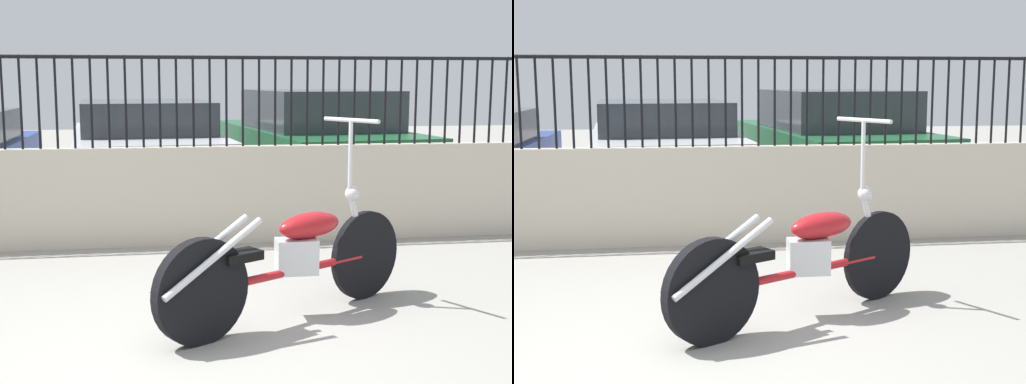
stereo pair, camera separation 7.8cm
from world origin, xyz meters
TOP-DOWN VIEW (x-y plane):
  - ground_plane at (0.00, 0.00)m, footprint 40.00×40.00m
  - low_wall at (0.00, 3.11)m, footprint 8.44×0.18m
  - fence_railing at (-0.00, 3.11)m, footprint 8.44×0.04m
  - motorcycle_red at (1.00, 0.70)m, footprint 1.90×1.18m
  - car_silver at (0.07, 5.93)m, footprint 2.19×4.49m
  - car_green at (2.49, 6.14)m, footprint 2.40×4.71m

SIDE VIEW (x-z plane):
  - ground_plane at x=0.00m, z-range 0.00..0.00m
  - motorcycle_red at x=1.00m, z-range -0.26..1.11m
  - low_wall at x=0.00m, z-range 0.00..0.97m
  - car_silver at x=0.07m, z-range 0.02..1.36m
  - car_green at x=2.49m, z-range 0.00..1.47m
  - fence_railing at x=0.00m, z-range 1.10..1.98m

